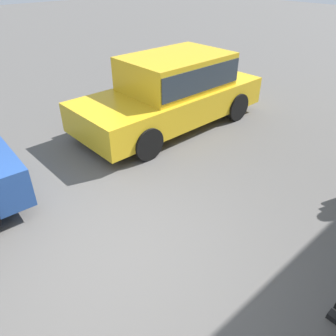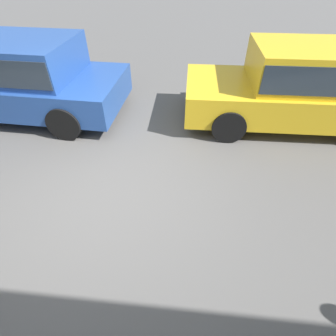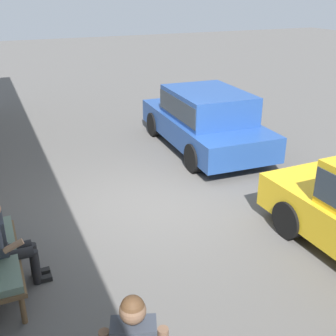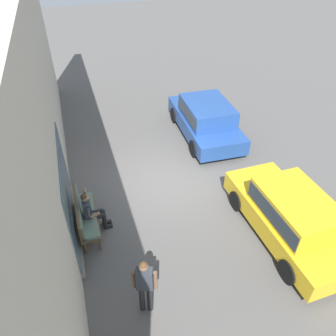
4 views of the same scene
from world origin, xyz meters
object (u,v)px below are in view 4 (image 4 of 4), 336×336
person_on_phone (91,210)px  pedestrian_standing (145,283)px  parked_car_near (291,214)px  parked_car_mid (206,118)px  bench (84,214)px

person_on_phone → pedestrian_standing: 3.01m
parked_car_near → pedestrian_standing: 4.46m
parked_car_mid → pedestrian_standing: pedestrian_standing is taller
person_on_phone → parked_car_mid: parked_car_mid is taller
parked_car_near → pedestrian_standing: bearing=102.4°
pedestrian_standing → parked_car_mid: bearing=-32.5°
parked_car_near → parked_car_mid: size_ratio=0.97×
bench → parked_car_near: size_ratio=0.44×
pedestrian_standing → parked_car_near: bearing=-77.6°
bench → pedestrian_standing: size_ratio=1.11×
pedestrian_standing → person_on_phone: bearing=16.1°
person_on_phone → pedestrian_standing: size_ratio=0.79×
parked_car_near → pedestrian_standing: pedestrian_standing is taller
person_on_phone → parked_car_mid: (3.79, -5.07, 0.11)m
person_on_phone → parked_car_near: (-1.92, -5.18, 0.10)m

